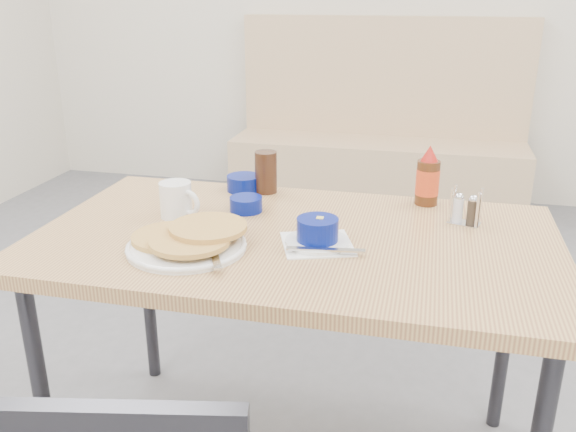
% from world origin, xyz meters
% --- Properties ---
extents(booth_bench, '(1.90, 0.56, 1.22)m').
position_xyz_m(booth_bench, '(0.00, 2.78, 0.35)').
color(booth_bench, tan).
rests_on(booth_bench, ground).
extents(dining_table, '(1.40, 0.80, 0.76)m').
position_xyz_m(dining_table, '(0.00, 0.25, 0.70)').
color(dining_table, tan).
rests_on(dining_table, ground).
extents(pancake_plate, '(0.30, 0.30, 0.05)m').
position_xyz_m(pancake_plate, '(-0.24, 0.10, 0.78)').
color(pancake_plate, white).
rests_on(pancake_plate, dining_table).
extents(coffee_mug, '(0.13, 0.09, 0.10)m').
position_xyz_m(coffee_mug, '(-0.36, 0.31, 0.81)').
color(coffee_mug, white).
rests_on(coffee_mug, dining_table).
extents(grits_setting, '(0.24, 0.23, 0.07)m').
position_xyz_m(grits_setting, '(0.07, 0.20, 0.79)').
color(grits_setting, white).
rests_on(grits_setting, dining_table).
extents(creamer_bowl, '(0.11, 0.11, 0.05)m').
position_xyz_m(creamer_bowl, '(-0.25, 0.59, 0.78)').
color(creamer_bowl, navy).
rests_on(creamer_bowl, dining_table).
extents(butter_bowl, '(0.10, 0.10, 0.04)m').
position_xyz_m(butter_bowl, '(-0.18, 0.40, 0.78)').
color(butter_bowl, navy).
rests_on(butter_bowl, dining_table).
extents(amber_tumbler, '(0.08, 0.08, 0.13)m').
position_xyz_m(amber_tumbler, '(-0.17, 0.59, 0.83)').
color(amber_tumbler, '#321B10').
rests_on(amber_tumbler, dining_table).
extents(condiment_caddy, '(0.10, 0.07, 0.10)m').
position_xyz_m(condiment_caddy, '(0.45, 0.44, 0.80)').
color(condiment_caddy, silver).
rests_on(condiment_caddy, dining_table).
extents(syrup_bottle, '(0.07, 0.07, 0.18)m').
position_xyz_m(syrup_bottle, '(0.34, 0.59, 0.84)').
color(syrup_bottle, '#47230F').
rests_on(syrup_bottle, dining_table).
extents(sugar_wrapper, '(0.04, 0.04, 0.00)m').
position_xyz_m(sugar_wrapper, '(-0.36, 0.17, 0.76)').
color(sugar_wrapper, '#E64C59').
rests_on(sugar_wrapper, dining_table).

